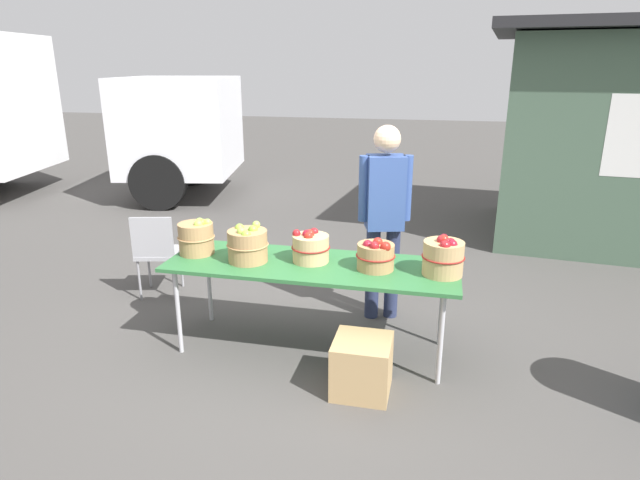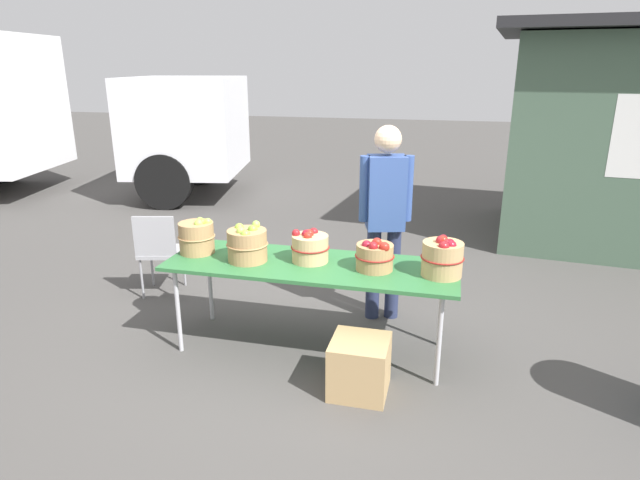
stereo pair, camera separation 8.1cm
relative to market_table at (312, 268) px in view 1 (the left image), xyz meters
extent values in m
plane|color=#474442|center=(0.00, 0.00, -0.71)|extent=(40.00, 40.00, 0.00)
cube|color=#2D6B38|center=(0.00, 0.00, 0.02)|extent=(2.30, 0.76, 0.03)
cylinder|color=#B2B2B7|center=(-1.03, -0.30, -0.35)|extent=(0.04, 0.04, 0.72)
cylinder|color=#B2B2B7|center=(1.03, -0.30, -0.35)|extent=(0.04, 0.04, 0.72)
cylinder|color=#B2B2B7|center=(-1.03, 0.30, -0.35)|extent=(0.04, 0.04, 0.72)
cylinder|color=#B2B2B7|center=(1.03, 0.30, -0.35)|extent=(0.04, 0.04, 0.72)
cylinder|color=#A87F51|center=(-0.99, 0.02, 0.17)|extent=(0.29, 0.29, 0.26)
torus|color=#A87F51|center=(-0.99, 0.02, 0.18)|extent=(0.31, 0.31, 0.01)
sphere|color=#9EC647|center=(-0.96, 0.05, 0.31)|extent=(0.06, 0.06, 0.06)
sphere|color=#7AA833|center=(-0.93, 0.02, 0.31)|extent=(0.07, 0.07, 0.07)
sphere|color=#9EC647|center=(-0.89, 0.06, 0.30)|extent=(0.06, 0.06, 0.06)
sphere|color=#9EC647|center=(-0.94, 0.00, 0.30)|extent=(0.08, 0.08, 0.08)
sphere|color=#7AA833|center=(-0.96, 0.08, 0.30)|extent=(0.07, 0.07, 0.07)
cylinder|color=#A87F51|center=(-0.51, -0.06, 0.17)|extent=(0.31, 0.31, 0.25)
torus|color=#A87F51|center=(-0.51, -0.06, 0.18)|extent=(0.33, 0.33, 0.01)
sphere|color=#9EC647|center=(-0.53, -0.12, 0.30)|extent=(0.07, 0.07, 0.07)
sphere|color=#8CB738|center=(-0.59, 0.00, 0.29)|extent=(0.08, 0.08, 0.08)
sphere|color=#9EC647|center=(-0.47, 0.06, 0.31)|extent=(0.06, 0.06, 0.06)
sphere|color=#7AA833|center=(-0.47, -0.03, 0.29)|extent=(0.08, 0.08, 0.08)
sphere|color=#7AA833|center=(-0.60, 0.01, 0.28)|extent=(0.07, 0.07, 0.07)
sphere|color=#8CB738|center=(-0.48, -0.15, 0.29)|extent=(0.08, 0.08, 0.08)
cylinder|color=tan|center=(-0.02, 0.05, 0.15)|extent=(0.29, 0.29, 0.22)
torus|color=maroon|center=(-0.02, 0.05, 0.16)|extent=(0.31, 0.31, 0.01)
sphere|color=#B22319|center=(-0.02, 0.00, 0.26)|extent=(0.07, 0.07, 0.07)
sphere|color=maroon|center=(-0.04, 0.05, 0.27)|extent=(0.07, 0.07, 0.07)
sphere|color=maroon|center=(-0.13, 0.03, 0.27)|extent=(0.07, 0.07, 0.07)
sphere|color=maroon|center=(-0.01, 0.13, 0.26)|extent=(0.07, 0.07, 0.07)
sphere|color=maroon|center=(-0.05, 0.05, 0.26)|extent=(0.07, 0.07, 0.07)
sphere|color=#B22319|center=(-0.03, 0.06, 0.27)|extent=(0.07, 0.07, 0.07)
cylinder|color=#A87F51|center=(0.51, -0.01, 0.14)|extent=(0.28, 0.28, 0.20)
torus|color=maroon|center=(0.51, -0.01, 0.15)|extent=(0.30, 0.30, 0.01)
sphere|color=maroon|center=(0.45, -0.04, 0.24)|extent=(0.08, 0.08, 0.08)
sphere|color=maroon|center=(0.47, -0.03, 0.23)|extent=(0.07, 0.07, 0.07)
sphere|color=#B22319|center=(0.51, 0.02, 0.25)|extent=(0.08, 0.08, 0.08)
sphere|color=#B22319|center=(0.58, -0.08, 0.25)|extent=(0.08, 0.08, 0.08)
sphere|color=maroon|center=(0.50, -0.09, 0.25)|extent=(0.07, 0.07, 0.07)
cylinder|color=tan|center=(1.01, -0.01, 0.17)|extent=(0.30, 0.30, 0.26)
torus|color=maroon|center=(1.01, -0.01, 0.18)|extent=(0.32, 0.32, 0.01)
sphere|color=maroon|center=(1.00, 0.03, 0.31)|extent=(0.07, 0.07, 0.07)
sphere|color=maroon|center=(1.06, -0.06, 0.29)|extent=(0.08, 0.08, 0.08)
sphere|color=maroon|center=(1.01, -0.11, 0.30)|extent=(0.08, 0.08, 0.08)
sphere|color=maroon|center=(1.05, 0.01, 0.28)|extent=(0.08, 0.08, 0.08)
sphere|color=#B22319|center=(1.00, -0.01, 0.31)|extent=(0.07, 0.07, 0.07)
sphere|color=maroon|center=(1.03, -0.02, 0.30)|extent=(0.07, 0.07, 0.07)
sphere|color=maroon|center=(0.99, -0.01, 0.31)|extent=(0.08, 0.08, 0.08)
cylinder|color=#262D4C|center=(0.57, 0.75, -0.28)|extent=(0.13, 0.13, 0.86)
cylinder|color=#262D4C|center=(0.40, 0.70, -0.28)|extent=(0.13, 0.13, 0.86)
cube|color=#334C8C|center=(0.49, 0.73, 0.48)|extent=(0.38, 0.32, 0.65)
sphere|color=beige|center=(0.49, 0.73, 0.94)|extent=(0.23, 0.23, 0.23)
cylinder|color=#334C8C|center=(0.67, 0.78, 0.51)|extent=(0.09, 0.09, 0.57)
cylinder|color=#334C8C|center=(0.31, 0.67, 0.51)|extent=(0.09, 0.09, 0.57)
cube|color=silver|center=(-3.51, 4.83, 0.54)|extent=(2.17, 2.41, 1.60)
cube|color=black|center=(-2.68, 4.99, 0.86)|extent=(0.38, 1.74, 0.80)
cylinder|color=black|center=(-3.85, 5.73, -0.26)|extent=(0.94, 0.45, 0.90)
cylinder|color=black|center=(-3.48, 3.87, -0.26)|extent=(0.94, 0.45, 0.90)
cube|color=#47604C|center=(3.27, 3.84, 0.59)|extent=(3.24, 2.70, 2.60)
cube|color=#99999E|center=(-1.77, 0.76, -0.27)|extent=(0.48, 0.48, 0.04)
cube|color=#99999E|center=(-1.73, 0.59, -0.05)|extent=(0.40, 0.13, 0.40)
cylinder|color=gray|center=(-1.65, 0.97, -0.50)|extent=(0.02, 0.02, 0.42)
cylinder|color=gray|center=(-1.98, 0.89, -0.50)|extent=(0.02, 0.02, 0.42)
cylinder|color=gray|center=(-1.57, 0.64, -0.50)|extent=(0.02, 0.02, 0.42)
cylinder|color=gray|center=(-1.90, 0.56, -0.50)|extent=(0.02, 0.02, 0.42)
cube|color=tan|center=(0.49, -0.52, -0.51)|extent=(0.40, 0.40, 0.40)
camera|label=1|loc=(0.95, -3.86, 1.53)|focal=30.17mm
camera|label=2|loc=(1.03, -3.84, 1.53)|focal=30.17mm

